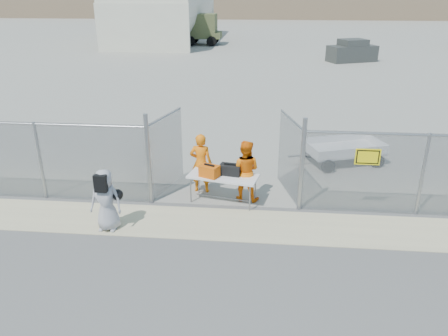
# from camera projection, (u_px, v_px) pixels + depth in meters

# --- Properties ---
(ground) EXTENTS (160.00, 160.00, 0.00)m
(ground) POSITION_uv_depth(u_px,v_px,m) (216.00, 246.00, 9.95)
(ground) COLOR #474747
(tarmac_inside) EXTENTS (160.00, 80.00, 0.01)m
(tarmac_inside) POSITION_uv_depth(u_px,v_px,m) (258.00, 40.00, 48.56)
(tarmac_inside) COLOR gray
(tarmac_inside) RESTS_ON ground
(dirt_strip) EXTENTS (44.00, 1.60, 0.01)m
(dirt_strip) POSITION_uv_depth(u_px,v_px,m) (220.00, 224.00, 10.86)
(dirt_strip) COLOR #C4B98F
(dirt_strip) RESTS_ON ground
(chain_link_fence) EXTENTS (40.00, 0.20, 2.20)m
(chain_link_fence) POSITION_uv_depth(u_px,v_px,m) (224.00, 168.00, 11.36)
(chain_link_fence) COLOR gray
(chain_link_fence) RESTS_ON ground
(quonset_hangar) EXTENTS (9.00, 18.00, 8.00)m
(quonset_hangar) POSITION_uv_depth(u_px,v_px,m) (164.00, 2.00, 46.07)
(quonset_hangar) COLOR beige
(quonset_hangar) RESTS_ON ground
(folding_table) EXTENTS (1.98, 1.14, 0.79)m
(folding_table) POSITION_uv_depth(u_px,v_px,m) (223.00, 189.00, 11.85)
(folding_table) COLOR silver
(folding_table) RESTS_ON ground
(orange_bag) EXTENTS (0.58, 0.50, 0.31)m
(orange_bag) POSITION_uv_depth(u_px,v_px,m) (209.00, 171.00, 11.58)
(orange_bag) COLOR #E75C0C
(orange_bag) RESTS_ON folding_table
(black_duffel) EXTENTS (0.62, 0.43, 0.27)m
(black_duffel) POSITION_uv_depth(u_px,v_px,m) (230.00, 170.00, 11.71)
(black_duffel) COLOR black
(black_duffel) RESTS_ON folding_table
(security_worker_left) EXTENTS (0.66, 0.46, 1.73)m
(security_worker_left) POSITION_uv_depth(u_px,v_px,m) (201.00, 163.00, 12.29)
(security_worker_left) COLOR orange
(security_worker_left) RESTS_ON ground
(security_worker_right) EXTENTS (0.93, 0.78, 1.71)m
(security_worker_right) POSITION_uv_depth(u_px,v_px,m) (245.00, 171.00, 11.83)
(security_worker_right) COLOR orange
(security_worker_right) RESTS_ON ground
(visitor) EXTENTS (0.78, 0.52, 1.55)m
(visitor) POSITION_uv_depth(u_px,v_px,m) (106.00, 200.00, 10.37)
(visitor) COLOR #9C9CA1
(visitor) RESTS_ON ground
(utility_trailer) EXTENTS (3.61, 2.66, 0.78)m
(utility_trailer) POSITION_uv_depth(u_px,v_px,m) (343.00, 151.00, 14.55)
(utility_trailer) COLOR silver
(utility_trailer) RESTS_ON ground
(military_truck) EXTENTS (6.35, 2.36, 3.02)m
(military_truck) POSITION_uv_depth(u_px,v_px,m) (190.00, 29.00, 44.23)
(military_truck) COLOR #525A32
(military_truck) RESTS_ON ground
(parked_vehicle_near) EXTENTS (4.08, 3.00, 1.68)m
(parked_vehicle_near) POSITION_uv_depth(u_px,v_px,m) (352.00, 51.00, 34.25)
(parked_vehicle_near) COLOR #383B38
(parked_vehicle_near) RESTS_ON ground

